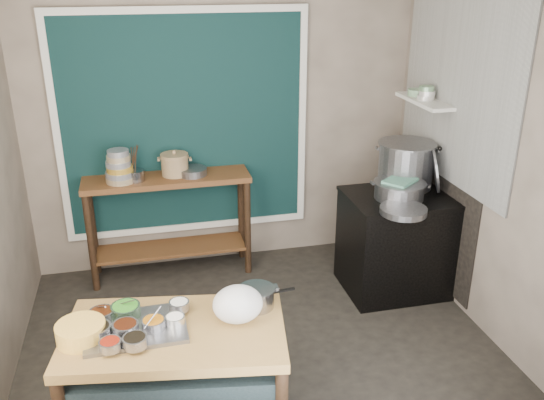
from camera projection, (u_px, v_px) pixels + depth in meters
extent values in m
cube|color=#29251F|center=(260.00, 346.00, 4.37)|extent=(3.50, 3.00, 0.02)
cube|color=gray|center=(223.00, 117.00, 5.19)|extent=(3.50, 0.02, 2.80)
cube|color=gray|center=(493.00, 152.00, 4.21)|extent=(0.02, 3.00, 2.80)
cube|color=black|center=(185.00, 125.00, 5.10)|extent=(2.10, 0.02, 1.90)
cube|color=#B2B2AA|center=(458.00, 77.00, 4.53)|extent=(0.02, 1.70, 1.70)
cube|color=black|center=(436.00, 207.00, 5.05)|extent=(0.01, 1.30, 1.30)
cube|color=beige|center=(425.00, 101.00, 4.87)|extent=(0.22, 0.70, 0.03)
cube|color=olive|center=(179.00, 383.00, 3.41)|extent=(1.35, 0.91, 0.75)
cube|color=brown|center=(170.00, 226.00, 5.22)|extent=(1.45, 0.40, 0.95)
cube|color=black|center=(398.00, 244.00, 4.99)|extent=(0.90, 0.68, 0.85)
cube|color=black|center=(402.00, 197.00, 4.82)|extent=(0.92, 0.69, 0.03)
cube|color=gray|center=(136.00, 328.00, 3.25)|extent=(0.57, 0.41, 0.02)
cylinder|color=gray|center=(97.00, 331.00, 3.16)|extent=(0.16, 0.16, 0.06)
cylinder|color=gray|center=(154.00, 324.00, 3.22)|extent=(0.14, 0.14, 0.06)
cylinder|color=gray|center=(126.00, 328.00, 3.18)|extent=(0.15, 0.15, 0.06)
cylinder|color=gray|center=(126.00, 310.00, 3.34)|extent=(0.17, 0.17, 0.07)
cylinder|color=gray|center=(135.00, 341.00, 3.07)|extent=(0.14, 0.14, 0.06)
cylinder|color=silver|center=(175.00, 320.00, 3.26)|extent=(0.11, 0.11, 0.05)
cylinder|color=gray|center=(110.00, 345.00, 3.05)|extent=(0.12, 0.12, 0.05)
cylinder|color=gray|center=(179.00, 305.00, 3.40)|extent=(0.12, 0.12, 0.05)
cylinder|color=gray|center=(102.00, 315.00, 3.30)|extent=(0.15, 0.15, 0.06)
cylinder|color=gold|center=(81.00, 332.00, 3.15)|extent=(0.28, 0.28, 0.10)
ellipsoid|color=white|center=(238.00, 304.00, 3.31)|extent=(0.33, 0.30, 0.22)
ellipsoid|color=white|center=(236.00, 300.00, 3.42)|extent=(0.24, 0.23, 0.15)
cylinder|color=tan|center=(120.00, 179.00, 4.91)|extent=(0.25, 0.25, 0.05)
cylinder|color=gray|center=(120.00, 174.00, 4.89)|extent=(0.24, 0.24, 0.05)
cylinder|color=gold|center=(119.00, 169.00, 4.87)|extent=(0.22, 0.22, 0.05)
cylinder|color=gray|center=(118.00, 163.00, 4.86)|extent=(0.21, 0.21, 0.05)
cylinder|color=tan|center=(118.00, 158.00, 4.84)|extent=(0.20, 0.20, 0.05)
cylinder|color=gray|center=(117.00, 152.00, 4.82)|extent=(0.18, 0.18, 0.05)
cylinder|color=gray|center=(136.00, 175.00, 4.92)|extent=(0.16, 0.16, 0.10)
cylinder|color=gray|center=(193.00, 172.00, 5.07)|extent=(0.32, 0.32, 0.06)
cylinder|color=gray|center=(435.00, 170.00, 4.83)|extent=(0.25, 0.41, 0.39)
cube|color=#48826C|center=(400.00, 181.00, 4.71)|extent=(0.33, 0.32, 0.02)
cylinder|color=gray|center=(403.00, 210.00, 4.46)|extent=(0.48, 0.48, 0.05)
cylinder|color=silver|center=(426.00, 97.00, 4.85)|extent=(0.14, 0.14, 0.04)
cylinder|color=silver|center=(426.00, 93.00, 4.83)|extent=(0.14, 0.14, 0.04)
cylinder|color=gray|center=(427.00, 88.00, 4.82)|extent=(0.13, 0.13, 0.04)
cylinder|color=gray|center=(417.00, 92.00, 4.99)|extent=(0.20, 0.20, 0.06)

